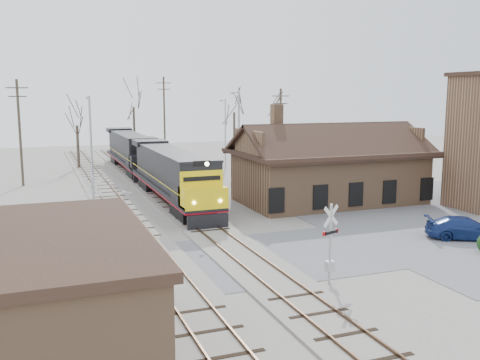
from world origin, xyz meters
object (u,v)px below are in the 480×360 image
object	(u,v)px
parked_car	(466,228)
locomotive_lead	(173,175)
depot	(329,172)
locomotive_trailing	(131,151)

from	to	relation	value
parked_car	locomotive_lead	bearing A→B (deg)	67.29
locomotive_lead	parked_car	distance (m)	21.91
locomotive_lead	parked_car	xyz separation A→B (m)	(13.91, -16.84, -1.63)
depot	locomotive_lead	size ratio (longest dim) A/B	0.77
depot	locomotive_lead	distance (m)	12.58
locomotive_trailing	parked_car	xyz separation A→B (m)	(13.91, -36.88, -1.63)
depot	locomotive_lead	xyz separation A→B (m)	(-11.99, 3.80, -0.10)
locomotive_lead	parked_car	size ratio (longest dim) A/B	4.26
depot	locomotive_lead	bearing A→B (deg)	162.43
depot	locomotive_trailing	bearing A→B (deg)	116.71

